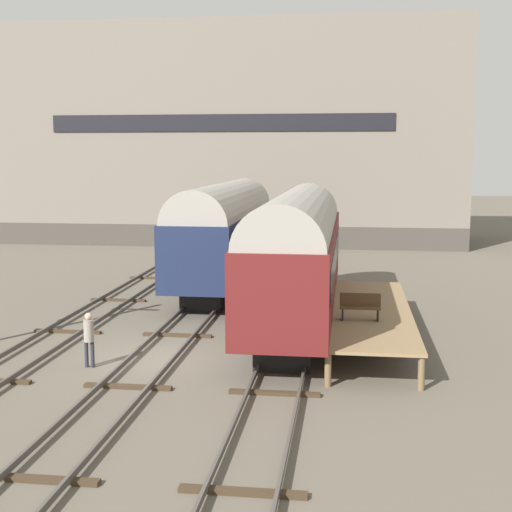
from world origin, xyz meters
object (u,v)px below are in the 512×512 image
object	(u,v)px
train_car_maroon	(297,250)
train_car_navy	(224,229)
bench	(360,306)
person_worker	(89,334)

from	to	relation	value
train_car_maroon	train_car_navy	world-z (taller)	train_car_maroon
bench	train_car_maroon	bearing A→B (deg)	126.05
train_car_navy	person_worker	bearing A→B (deg)	-97.35
train_car_navy	bench	distance (m)	13.14
bench	train_car_navy	bearing A→B (deg)	120.87
train_car_navy	bench	size ratio (longest dim) A/B	10.84
train_car_maroon	bench	bearing A→B (deg)	-53.95
train_car_maroon	person_worker	distance (m)	9.08
train_car_maroon	person_worker	bearing A→B (deg)	-133.65
bench	person_worker	world-z (taller)	bench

